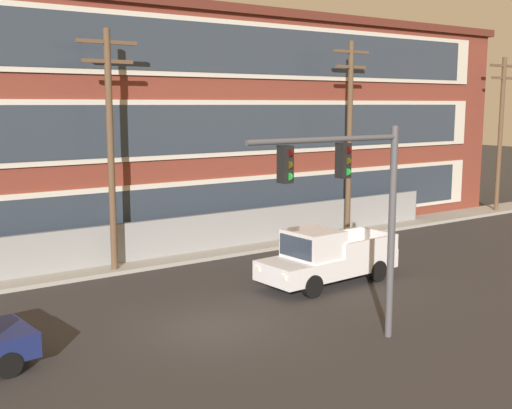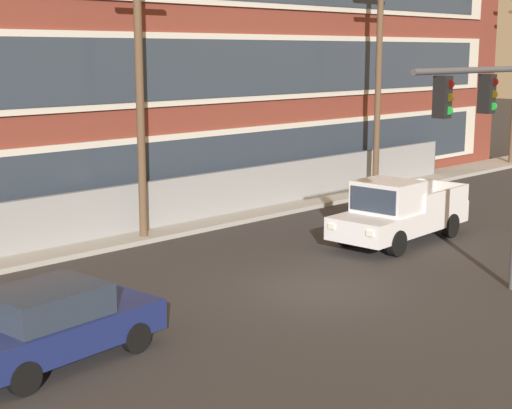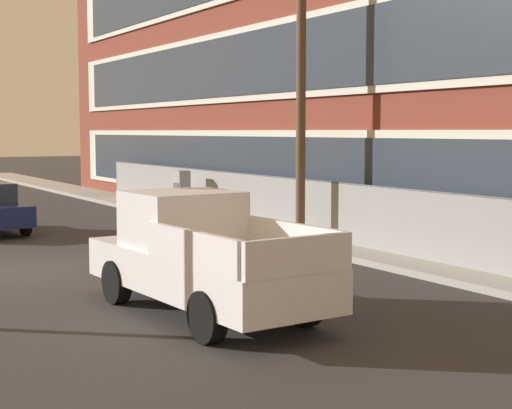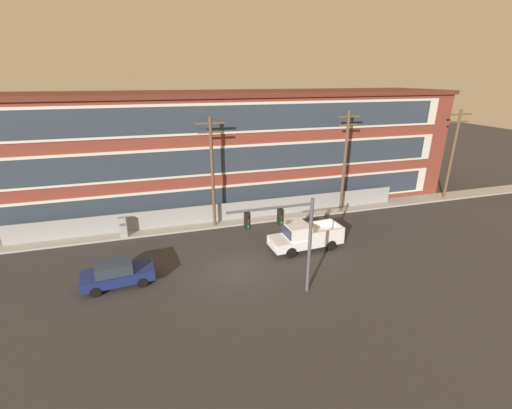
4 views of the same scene
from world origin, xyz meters
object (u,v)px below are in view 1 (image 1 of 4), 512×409
at_px(traffic_signal_mast, 356,194).
at_px(utility_pole_midblock, 349,133).
at_px(utility_pole_near_corner, 110,142).
at_px(pickup_truck_white, 326,258).
at_px(utility_pole_far_east, 501,128).

bearing_deg(traffic_signal_mast, utility_pole_midblock, 47.82).
distance_m(utility_pole_near_corner, utility_pole_midblock, 12.02).
bearing_deg(pickup_truck_white, utility_pole_midblock, 41.90).
height_order(utility_pole_near_corner, utility_pole_midblock, utility_pole_midblock).
xyz_separation_m(utility_pole_midblock, utility_pole_far_east, (12.49, 0.34, -0.04)).
xyz_separation_m(traffic_signal_mast, utility_pole_midblock, (9.73, 10.74, 0.96)).
relative_size(traffic_signal_mast, utility_pole_near_corner, 0.64).
xyz_separation_m(pickup_truck_white, utility_pole_far_east, (18.80, 6.01, 4.14)).
bearing_deg(utility_pole_far_east, utility_pole_near_corner, -179.76).
bearing_deg(utility_pole_near_corner, pickup_truck_white, -45.98).
height_order(traffic_signal_mast, utility_pole_near_corner, utility_pole_near_corner).
distance_m(pickup_truck_white, utility_pole_midblock, 9.46).
height_order(traffic_signal_mast, utility_pole_far_east, utility_pole_far_east).
bearing_deg(utility_pole_midblock, utility_pole_far_east, 1.57).
distance_m(traffic_signal_mast, utility_pole_midblock, 14.53).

